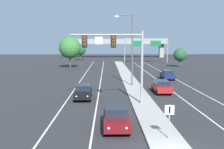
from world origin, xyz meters
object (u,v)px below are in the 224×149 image
tree_far_left_c (70,48)px  tree_far_left_a (80,50)px  overhead_signal_mast (119,51)px  highway_sign_gantry (146,43)px  median_sign_post (169,116)px  car_receding_navy (167,75)px  car_receding_red (161,86)px  car_oncoming_darkred (116,117)px  tree_far_right_c (180,55)px  car_oncoming_black (83,92)px  street_lamp_median (131,45)px

tree_far_left_c → tree_far_left_a: bearing=90.9°
overhead_signal_mast → highway_sign_gantry: size_ratio=0.54×
median_sign_post → tree_far_left_a: tree_far_left_a is taller
car_receding_navy → car_receding_red: bearing=-105.8°
tree_far_left_c → car_oncoming_darkred: bearing=-78.4°
tree_far_left_c → tree_far_right_c: bearing=5.5°
car_oncoming_darkred → car_receding_navy: (9.58, 26.14, 0.00)m
tree_far_left_a → car_oncoming_darkred: bearing=-82.5°
overhead_signal_mast → tree_far_left_c: size_ratio=0.95×
tree_far_right_c → tree_far_left_a: tree_far_left_a is taller
highway_sign_gantry → tree_far_left_c: bearing=-141.8°
median_sign_post → highway_sign_gantry: bearing=83.1°
overhead_signal_mast → median_sign_post: size_ratio=3.27×
car_oncoming_black → tree_far_left_a: 66.36m
median_sign_post → car_oncoming_black: 14.55m
car_oncoming_black → tree_far_left_a: (-6.74, 65.96, 2.78)m
street_lamp_median → car_oncoming_black: street_lamp_median is taller
car_receding_red → highway_sign_gantry: bearing=84.0°
car_oncoming_darkred → tree_far_left_a: (-10.00, 76.36, 2.78)m
street_lamp_median → tree_far_right_c: (15.17, 30.17, -2.69)m
car_oncoming_darkred → highway_sign_gantry: bearing=79.9°
car_receding_red → highway_sign_gantry: size_ratio=0.34×
car_oncoming_darkred → highway_sign_gantry: size_ratio=0.34×
overhead_signal_mast → tree_far_right_c: 45.22m
overhead_signal_mast → tree_far_left_a: bearing=98.7°
car_receding_navy → highway_sign_gantry: bearing=87.4°
overhead_signal_mast → highway_sign_gantry: bearing=79.1°
car_receding_navy → tree_far_right_c: 24.61m
tree_far_left_c → tree_far_left_a: size_ratio=1.38×
street_lamp_median → tree_far_right_c: bearing=63.3°
tree_far_left_c → overhead_signal_mast: bearing=-75.5°
overhead_signal_mast → street_lamp_median: (2.17, 11.54, 0.47)m
car_receding_red → highway_sign_gantry: (5.15, 49.14, 5.34)m
overhead_signal_mast → tree_far_right_c: size_ratio=1.51×
tree_far_left_a → overhead_signal_mast: bearing=-81.3°
median_sign_post → highway_sign_gantry: highway_sign_gantry is taller
overhead_signal_mast → tree_far_right_c: overhead_signal_mast is taller
car_receding_red → car_receding_navy: 12.84m
car_oncoming_black → car_receding_red: 9.94m
street_lamp_median → overhead_signal_mast: bearing=-100.6°
car_oncoming_darkred → tree_far_right_c: bearing=70.0°
overhead_signal_mast → street_lamp_median: bearing=79.4°
car_receding_red → car_receding_navy: (3.50, 12.36, 0.00)m
car_oncoming_darkred → overhead_signal_mast: bearing=85.9°
car_receding_navy → tree_far_left_c: size_ratio=0.59×
car_oncoming_black → tree_far_left_c: 36.93m
car_receding_red → car_oncoming_darkred: bearing=-113.8°
street_lamp_median → car_oncoming_darkred: size_ratio=2.23×
median_sign_post → car_receding_navy: median_sign_post is taller
car_receding_red → highway_sign_gantry: highway_sign_gantry is taller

